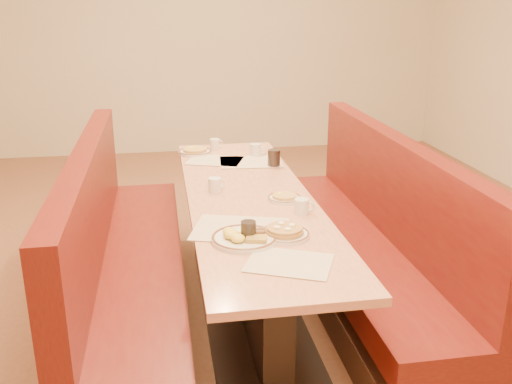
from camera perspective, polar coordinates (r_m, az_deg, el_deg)
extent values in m
plane|color=#9E6647|center=(3.57, -0.63, -11.83)|extent=(8.00, 8.00, 0.00)
cube|color=beige|center=(7.07, -5.92, 15.25)|extent=(6.00, 0.04, 2.80)
cube|color=black|center=(3.56, -0.63, -11.41)|extent=(0.55, 1.88, 0.06)
cube|color=black|center=(3.40, -0.65, -6.67)|extent=(0.15, 1.75, 0.71)
cube|color=#E6986A|center=(3.26, -0.68, -0.71)|extent=(0.70, 2.50, 0.04)
cube|color=#4C3326|center=(3.49, -11.85, -11.11)|extent=(0.55, 2.50, 0.20)
cube|color=#5F1C10|center=(3.37, -12.15, -7.11)|extent=(0.55, 2.50, 0.16)
cube|color=#5F1C10|center=(3.25, -16.39, -1.22)|extent=(0.12, 2.50, 0.60)
cube|color=#4C3326|center=(3.67, 9.97, -9.42)|extent=(0.55, 2.50, 0.20)
cube|color=#5F1C10|center=(3.56, 10.21, -5.58)|extent=(0.55, 2.50, 0.16)
cube|color=#5F1C10|center=(3.50, 13.89, 0.42)|extent=(0.12, 2.50, 0.60)
cube|color=beige|center=(2.78, -1.55, -3.71)|extent=(0.53, 0.46, 0.00)
cube|color=beige|center=(2.44, 3.34, -7.07)|extent=(0.43, 0.38, 0.00)
cube|color=beige|center=(3.97, -4.12, 3.18)|extent=(0.44, 0.38, 0.00)
cube|color=beige|center=(3.93, -0.53, 3.05)|extent=(0.44, 0.35, 0.00)
cylinder|color=silver|center=(2.71, 2.85, -4.27)|extent=(0.24, 0.24, 0.02)
torus|color=brown|center=(2.71, 2.85, -4.12)|extent=(0.24, 0.24, 0.01)
cylinder|color=#B97E42|center=(2.70, 2.86, -3.95)|extent=(0.18, 0.18, 0.02)
cylinder|color=#B97E42|center=(2.70, 2.86, -3.66)|extent=(0.17, 0.17, 0.01)
cylinder|color=#FDF2A5|center=(2.71, 3.62, -3.32)|extent=(0.03, 0.03, 0.01)
cylinder|color=#FDF2A5|center=(2.73, 2.54, -3.15)|extent=(0.03, 0.03, 0.01)
cylinder|color=#FDF2A5|center=(2.68, 2.10, -3.55)|extent=(0.03, 0.03, 0.01)
cylinder|color=#FDF2A5|center=(2.66, 3.20, -3.73)|extent=(0.03, 0.03, 0.01)
cylinder|color=silver|center=(2.65, -1.19, -4.71)|extent=(0.31, 0.31, 0.02)
torus|color=brown|center=(2.65, -1.19, -4.51)|extent=(0.30, 0.30, 0.01)
ellipsoid|color=yellow|center=(2.63, -2.44, -4.24)|extent=(0.08, 0.08, 0.04)
ellipsoid|color=yellow|center=(2.59, -1.81, -4.65)|extent=(0.07, 0.07, 0.04)
ellipsoid|color=yellow|center=(2.67, -2.68, -3.94)|extent=(0.06, 0.06, 0.03)
cylinder|color=brown|center=(2.66, -0.32, -4.11)|extent=(0.11, 0.03, 0.02)
cylinder|color=brown|center=(2.69, -0.26, -3.84)|extent=(0.11, 0.03, 0.02)
cube|color=gold|center=(2.60, 0.05, -4.71)|extent=(0.11, 0.09, 0.02)
cylinder|color=silver|center=(3.19, 2.87, -0.66)|extent=(0.19, 0.19, 0.01)
torus|color=brown|center=(3.19, 2.87, -0.54)|extent=(0.19, 0.19, 0.01)
cylinder|color=gold|center=(3.19, 2.87, -0.40)|extent=(0.13, 0.13, 0.01)
ellipsoid|color=yellow|center=(3.19, 2.39, -0.23)|extent=(0.04, 0.04, 0.02)
cylinder|color=silver|center=(4.18, -6.10, 3.97)|extent=(0.25, 0.25, 0.02)
torus|color=brown|center=(4.17, -6.11, 4.09)|extent=(0.24, 0.24, 0.01)
cylinder|color=gold|center=(4.17, -6.11, 4.22)|extent=(0.17, 0.17, 0.02)
ellipsoid|color=yellow|center=(4.19, -6.56, 4.38)|extent=(0.05, 0.05, 0.03)
cylinder|color=silver|center=(2.98, 4.57, -1.45)|extent=(0.08, 0.08, 0.08)
torus|color=silver|center=(2.98, 5.34, -1.45)|extent=(0.06, 0.02, 0.06)
cylinder|color=black|center=(2.97, 4.58, -0.81)|extent=(0.06, 0.06, 0.01)
cylinder|color=silver|center=(3.33, -4.16, 0.73)|extent=(0.08, 0.08, 0.08)
torus|color=silver|center=(3.34, -3.54, 0.83)|extent=(0.06, 0.03, 0.06)
cylinder|color=black|center=(3.31, -4.17, 1.30)|extent=(0.06, 0.06, 0.01)
cylinder|color=silver|center=(4.09, -0.06, 4.23)|extent=(0.08, 0.08, 0.09)
torus|color=silver|center=(4.08, 0.54, 4.20)|extent=(0.06, 0.03, 0.06)
cylinder|color=black|center=(4.08, -0.06, 4.74)|extent=(0.07, 0.07, 0.01)
cylinder|color=silver|center=(4.28, -4.14, 4.80)|extent=(0.07, 0.07, 0.08)
torus|color=silver|center=(4.30, -3.68, 4.86)|extent=(0.06, 0.03, 0.06)
cylinder|color=black|center=(4.27, -4.15, 5.24)|extent=(0.06, 0.06, 0.01)
cylinder|color=black|center=(2.63, -0.76, -3.98)|extent=(0.07, 0.07, 0.10)
cylinder|color=silver|center=(2.63, -0.76, -3.96)|extent=(0.07, 0.07, 0.10)
cylinder|color=black|center=(3.82, 1.80, 3.40)|extent=(0.08, 0.08, 0.11)
cylinder|color=silver|center=(3.82, 1.80, 3.42)|extent=(0.08, 0.08, 0.12)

